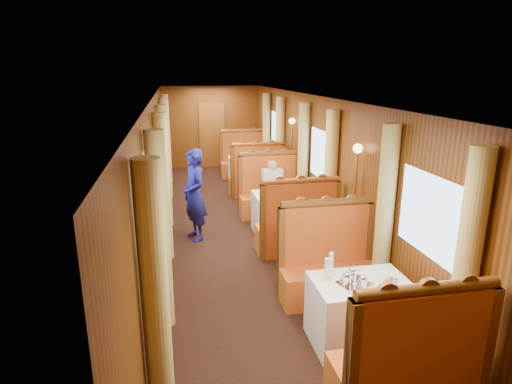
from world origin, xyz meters
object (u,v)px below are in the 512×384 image
object	(u,v)px
teapot_left	(347,281)
passenger	(272,183)
table_mid	(282,213)
fruit_plate	(391,282)
banquette_mid_fwd	(297,229)
banquette_mid_aft	(270,195)
table_far	(249,171)
table_near	(359,312)
banquette_near_fwd	(408,369)
banquette_near_aft	(328,268)
teapot_right	(363,283)
tea_tray	(355,284)
steward	(195,195)
rose_vase_mid	(280,184)
banquette_far_fwd	(257,179)
banquette_far_aft	(243,162)
rose_vase_far	(249,151)
teapot_back	(352,275)

from	to	relation	value
teapot_left	passenger	world-z (taller)	passenger
table_mid	fruit_plate	xyz separation A→B (m)	(0.30, -3.60, 0.39)
banquette_mid_fwd	teapot_left	distance (m)	2.59
banquette_mid_aft	table_far	distance (m)	2.49
table_near	table_far	distance (m)	7.00
banquette_near_fwd	banquette_near_aft	xyz separation A→B (m)	(0.00, 2.03, 0.00)
table_near	teapot_right	distance (m)	0.45
tea_tray	steward	world-z (taller)	steward
teapot_right	passenger	size ratio (longest dim) A/B	0.18
rose_vase_mid	passenger	xyz separation A→B (m)	(0.03, 0.78, -0.19)
teapot_left	banquette_mid_fwd	bearing A→B (deg)	78.00
banquette_near_aft	rose_vase_mid	bearing A→B (deg)	90.69
banquette_near_fwd	banquette_far_fwd	size ratio (longest dim) A/B	1.00
banquette_mid_fwd	teapot_right	distance (m)	2.65
teapot_right	banquette_far_aft	bearing A→B (deg)	93.15
table_near	rose_vase_far	bearing A→B (deg)	90.14
rose_vase_far	table_near	bearing A→B (deg)	-89.86
teapot_left	table_far	bearing A→B (deg)	80.90
teapot_left	teapot_right	world-z (taller)	teapot_left
table_near	banquette_near_fwd	world-z (taller)	banquette_near_fwd
banquette_near_aft	banquette_far_fwd	size ratio (longest dim) A/B	1.00
banquette_near_fwd	table_far	bearing A→B (deg)	90.00
banquette_mid_fwd	teapot_right	bearing A→B (deg)	-91.07
table_far	teapot_back	bearing A→B (deg)	-90.71
banquette_near_fwd	table_far	size ratio (longest dim) A/B	1.28
table_far	banquette_far_aft	xyz separation A→B (m)	(0.00, 1.01, 0.05)
steward	rose_vase_far	bearing A→B (deg)	134.89
banquette_far_fwd	rose_vase_mid	distance (m)	2.52
banquette_far_aft	teapot_back	bearing A→B (deg)	-90.62
banquette_mid_aft	teapot_left	distance (m)	4.60
banquette_mid_fwd	banquette_far_aft	world-z (taller)	same
table_mid	banquette_near_fwd	bearing A→B (deg)	-90.00
banquette_far_aft	tea_tray	xyz separation A→B (m)	(-0.10, -8.06, 0.33)
banquette_mid_fwd	banquette_mid_aft	size ratio (longest dim) A/B	1.00
fruit_plate	banquette_mid_fwd	bearing A→B (deg)	96.55
tea_tray	rose_vase_mid	bearing A→B (deg)	88.89
table_near	table_mid	world-z (taller)	same
banquette_far_aft	teapot_right	world-z (taller)	banquette_far_aft
banquette_mid_aft	rose_vase_mid	world-z (taller)	banquette_mid_aft
banquette_near_aft	passenger	distance (m)	3.30
steward	table_far	bearing A→B (deg)	134.61
rose_vase_far	banquette_near_fwd	bearing A→B (deg)	-89.88
fruit_plate	passenger	xyz separation A→B (m)	(-0.30, 4.39, -0.03)
banquette_mid_aft	tea_tray	distance (m)	4.57
rose_vase_mid	rose_vase_far	world-z (taller)	same
table_near	table_far	world-z (taller)	same
banquette_far_fwd	rose_vase_mid	size ratio (longest dim) A/B	3.72
teapot_left	passenger	xyz separation A→B (m)	(0.20, 4.36, -0.07)
banquette_near_fwd	banquette_mid_aft	size ratio (longest dim) A/B	1.00
table_mid	fruit_plate	world-z (taller)	fruit_plate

